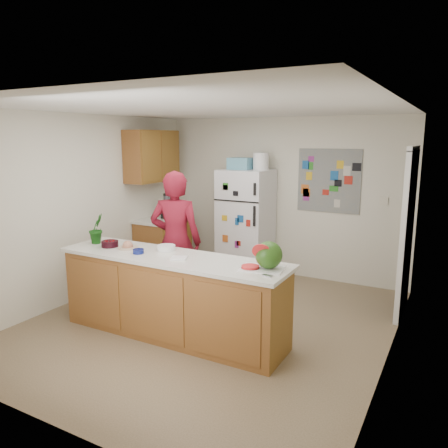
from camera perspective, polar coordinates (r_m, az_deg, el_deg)
The scene contains 26 objects.
floor at distance 5.40m, azimuth -1.73°, elevation -12.78°, with size 4.00×4.50×0.02m, color brown.
wall_back at distance 7.04m, azimuth 7.56°, elevation 3.47°, with size 4.00×0.02×2.50m, color beige.
wall_left at distance 6.27m, azimuth -17.88°, elevation 2.10°, with size 0.02×4.50×2.50m, color beige.
wall_right at distance 4.38m, azimuth 21.52°, elevation -1.87°, with size 0.02×4.50×2.50m, color beige.
ceiling at distance 4.94m, azimuth -1.90°, elevation 15.00°, with size 4.00×4.50×0.02m, color white.
doorway at distance 5.84m, azimuth 22.97°, elevation -1.18°, with size 0.03×0.85×2.04m, color black.
peninsula_base at distance 4.94m, azimuth -6.76°, elevation -9.53°, with size 2.60×0.62×0.88m, color brown.
peninsula_top at distance 4.80m, azimuth -6.89°, elevation -4.38°, with size 2.68×0.70×0.04m, color silver.
side_counter_base at distance 7.21m, azimuth -7.94°, elevation -2.99°, with size 0.60×0.80×0.86m, color brown.
side_counter_top at distance 7.12m, azimuth -8.04°, elevation 0.53°, with size 0.64×0.84×0.04m, color silver.
upper_cabinets at distance 7.04m, azimuth -9.37°, elevation 8.74°, with size 0.35×1.00×0.80m, color brown.
refrigerator at distance 6.93m, azimuth 2.87°, elevation 0.09°, with size 0.75×0.70×1.70m, color silver.
fridge_top_bin at distance 6.86m, azimuth 2.19°, elevation 7.90°, with size 0.35×0.28×0.18m, color #5999B2.
photo_collage at distance 6.75m, azimuth 13.53°, elevation 5.50°, with size 0.95×0.01×0.95m, color slate.
person at distance 5.53m, azimuth -6.31°, elevation -2.33°, with size 0.65×0.43×1.79m, color maroon.
blender_appliance at distance 7.11m, azimuth -7.41°, elevation 2.25°, with size 0.12×0.12×0.38m, color black.
cutting_board at distance 4.30m, azimuth 4.99°, elevation -5.82°, with size 0.41×0.31×0.01m, color white.
watermelon at distance 4.26m, azimuth 5.87°, elevation -4.05°, with size 0.27×0.27×0.27m, color #2A5A19.
watermelon_slice at distance 4.29m, azimuth 3.45°, elevation -5.59°, with size 0.18×0.18×0.02m, color red.
cherry_bowl at distance 5.32m, azimuth -14.68°, elevation -2.52°, with size 0.20×0.20×0.07m, color black.
white_bowl at distance 5.02m, azimuth -7.55°, elevation -3.10°, with size 0.20×0.20×0.06m, color white.
cobalt_bowl at distance 4.94m, azimuth -11.12°, elevation -3.52°, with size 0.12×0.12×0.05m, color #0D1656.
plate at distance 5.20m, azimuth -12.47°, elevation -3.03°, with size 0.23×0.23×0.02m, color #BFB292.
paper_towel at distance 4.66m, azimuth -5.90°, elevation -4.45°, with size 0.16×0.14×0.02m, color silver.
keys at distance 4.09m, azimuth 5.68°, elevation -6.74°, with size 0.10×0.04×0.01m, color gray.
potted_plant at distance 5.51m, azimuth -16.33°, elevation -0.58°, with size 0.20×0.16×0.36m, color #0B420C.
Camera 1 is at (2.50, -4.25, 2.18)m, focal length 35.00 mm.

